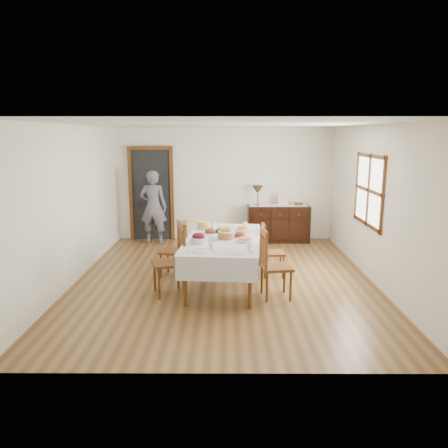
{
  "coord_description": "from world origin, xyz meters",
  "views": [
    {
      "loc": [
        0.03,
        -7.13,
        2.44
      ],
      "look_at": [
        0.0,
        0.1,
        0.95
      ],
      "focal_mm": 35.0,
      "sensor_mm": 36.0,
      "label": 1
    }
  ],
  "objects_px": {
    "sideboard": "(278,223)",
    "table_lamp": "(258,190)",
    "dining_table": "(223,243)",
    "person": "(153,205)",
    "chair_left_far": "(176,248)",
    "chair_right_far": "(271,250)",
    "chair_left_near": "(172,258)",
    "chair_right_near": "(273,263)"
  },
  "relations": [
    {
      "from": "dining_table",
      "to": "chair_left_near",
      "type": "bearing_deg",
      "value": -147.35
    },
    {
      "from": "chair_left_near",
      "to": "chair_left_far",
      "type": "bearing_deg",
      "value": 164.07
    },
    {
      "from": "dining_table",
      "to": "chair_right_near",
      "type": "bearing_deg",
      "value": -33.11
    },
    {
      "from": "chair_right_near",
      "to": "table_lamp",
      "type": "height_order",
      "value": "table_lamp"
    },
    {
      "from": "table_lamp",
      "to": "chair_left_far",
      "type": "bearing_deg",
      "value": -122.67
    },
    {
      "from": "chair_left_near",
      "to": "table_lamp",
      "type": "distance_m",
      "value": 3.75
    },
    {
      "from": "sideboard",
      "to": "chair_right_near",
      "type": "bearing_deg",
      "value": -98.11
    },
    {
      "from": "chair_left_near",
      "to": "chair_left_far",
      "type": "distance_m",
      "value": 0.88
    },
    {
      "from": "chair_right_near",
      "to": "chair_right_far",
      "type": "distance_m",
      "value": 1.05
    },
    {
      "from": "chair_left_near",
      "to": "chair_right_near",
      "type": "relative_size",
      "value": 1.05
    },
    {
      "from": "dining_table",
      "to": "chair_right_near",
      "type": "distance_m",
      "value": 0.96
    },
    {
      "from": "dining_table",
      "to": "chair_left_far",
      "type": "relative_size",
      "value": 2.45
    },
    {
      "from": "chair_left_far",
      "to": "chair_right_far",
      "type": "xyz_separation_m",
      "value": [
        1.65,
        0.01,
        -0.03
      ]
    },
    {
      "from": "chair_right_near",
      "to": "table_lamp",
      "type": "bearing_deg",
      "value": -7.6
    },
    {
      "from": "chair_left_near",
      "to": "person",
      "type": "bearing_deg",
      "value": 175.02
    },
    {
      "from": "chair_right_near",
      "to": "chair_left_near",
      "type": "bearing_deg",
      "value": 76.59
    },
    {
      "from": "chair_left_far",
      "to": "person",
      "type": "relative_size",
      "value": 0.55
    },
    {
      "from": "chair_right_far",
      "to": "table_lamp",
      "type": "bearing_deg",
      "value": -0.66
    },
    {
      "from": "sideboard",
      "to": "person",
      "type": "distance_m",
      "value": 2.88
    },
    {
      "from": "chair_left_near",
      "to": "chair_right_far",
      "type": "relative_size",
      "value": 1.21
    },
    {
      "from": "dining_table",
      "to": "chair_right_far",
      "type": "height_order",
      "value": "chair_right_far"
    },
    {
      "from": "dining_table",
      "to": "chair_right_far",
      "type": "distance_m",
      "value": 0.97
    },
    {
      "from": "chair_right_far",
      "to": "chair_right_near",
      "type": "bearing_deg",
      "value": 173.96
    },
    {
      "from": "dining_table",
      "to": "person",
      "type": "bearing_deg",
      "value": 124.21
    },
    {
      "from": "chair_left_far",
      "to": "table_lamp",
      "type": "xyz_separation_m",
      "value": [
        1.59,
        2.49,
        0.71
      ]
    },
    {
      "from": "sideboard",
      "to": "dining_table",
      "type": "bearing_deg",
      "value": -112.9
    },
    {
      "from": "chair_right_far",
      "to": "table_lamp",
      "type": "xyz_separation_m",
      "value": [
        -0.06,
        2.48,
        0.73
      ]
    },
    {
      "from": "chair_left_near",
      "to": "table_lamp",
      "type": "bearing_deg",
      "value": 136.27
    },
    {
      "from": "sideboard",
      "to": "table_lamp",
      "type": "xyz_separation_m",
      "value": [
        -0.49,
        -0.02,
        0.78
      ]
    },
    {
      "from": "person",
      "to": "table_lamp",
      "type": "bearing_deg",
      "value": -171.1
    },
    {
      "from": "person",
      "to": "table_lamp",
      "type": "height_order",
      "value": "person"
    },
    {
      "from": "chair_right_near",
      "to": "table_lamp",
      "type": "distance_m",
      "value": 3.59
    },
    {
      "from": "chair_left_far",
      "to": "chair_right_far",
      "type": "distance_m",
      "value": 1.65
    },
    {
      "from": "chair_left_near",
      "to": "sideboard",
      "type": "xyz_separation_m",
      "value": [
        2.04,
        3.39,
        -0.14
      ]
    },
    {
      "from": "chair_left_far",
      "to": "chair_right_near",
      "type": "bearing_deg",
      "value": 71.1
    },
    {
      "from": "dining_table",
      "to": "table_lamp",
      "type": "height_order",
      "value": "table_lamp"
    },
    {
      "from": "dining_table",
      "to": "chair_right_far",
      "type": "bearing_deg",
      "value": 34.31
    },
    {
      "from": "chair_left_far",
      "to": "table_lamp",
      "type": "relative_size",
      "value": 2.12
    },
    {
      "from": "chair_left_near",
      "to": "table_lamp",
      "type": "relative_size",
      "value": 2.44
    },
    {
      "from": "chair_right_near",
      "to": "sideboard",
      "type": "xyz_separation_m",
      "value": [
        0.51,
        3.55,
        -0.12
      ]
    },
    {
      "from": "chair_right_far",
      "to": "person",
      "type": "bearing_deg",
      "value": 43.95
    },
    {
      "from": "dining_table",
      "to": "person",
      "type": "height_order",
      "value": "person"
    }
  ]
}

